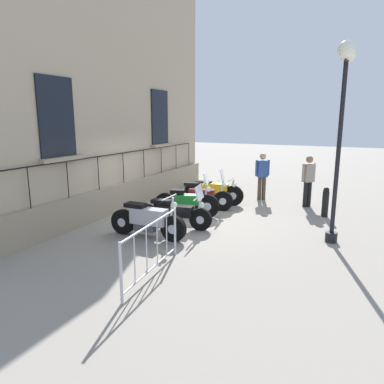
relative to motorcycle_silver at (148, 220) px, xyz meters
name	(u,v)px	position (x,y,z in m)	size (l,w,h in m)	color
ground_plane	(181,217)	(-0.11, 2.03, -0.44)	(60.00, 60.00, 0.00)	gray
building_facade	(109,83)	(-2.58, 2.03, 3.55)	(0.82, 11.42, 8.26)	tan
motorcycle_silver	(148,220)	(0.00, 0.00, 0.00)	(2.09, 0.72, 1.11)	black
motorcycle_black	(174,213)	(0.23, 0.97, -0.03)	(2.12, 0.66, 1.20)	black
motorcycle_green	(187,202)	(0.05, 2.10, 0.00)	(1.94, 0.85, 1.38)	black
motorcycle_maroon	(201,197)	(0.09, 3.07, -0.02)	(2.10, 0.74, 1.36)	black
motorcycle_yellow	(213,191)	(0.13, 4.00, 0.00)	(2.17, 0.62, 0.91)	black
lamppost	(343,94)	(4.16, 1.63, 3.02)	(0.36, 1.06, 4.51)	black
crowd_barrier	(152,247)	(1.24, -1.80, 0.12)	(0.26, 2.27, 1.05)	#B7B7BF
bollard	(325,202)	(3.80, 3.91, 0.01)	(0.19, 0.19, 0.91)	black
pedestrian_standing	(262,174)	(1.50, 5.30, 0.52)	(0.45, 0.38, 1.70)	#47382D
pedestrian_walking	(308,178)	(3.14, 4.93, 0.53)	(0.40, 0.42, 1.72)	black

